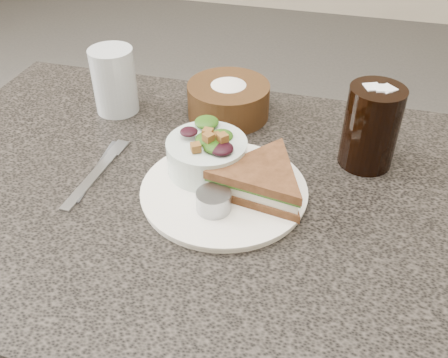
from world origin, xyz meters
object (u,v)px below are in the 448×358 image
(dressing_ramekin, at_px, (214,201))
(bread_basket, at_px, (228,95))
(dinner_plate, at_px, (224,191))
(salad_bowl, at_px, (207,150))
(sandwich, at_px, (262,180))
(water_glass, at_px, (114,81))
(cola_glass, at_px, (372,124))
(dining_table, at_px, (198,325))

(dressing_ramekin, bearing_deg, bread_basket, 100.60)
(dinner_plate, height_order, salad_bowl, salad_bowl)
(bread_basket, bearing_deg, sandwich, -63.79)
(dressing_ramekin, relative_size, water_glass, 0.41)
(dressing_ramekin, relative_size, cola_glass, 0.34)
(water_glass, bearing_deg, sandwich, -30.32)
(sandwich, relative_size, bread_basket, 1.13)
(dinner_plate, xyz_separation_m, sandwich, (0.06, 0.01, 0.03))
(dinner_plate, bearing_deg, dining_table, 173.87)
(dinner_plate, xyz_separation_m, cola_glass, (0.21, 0.15, 0.07))
(bread_basket, relative_size, cola_glass, 1.03)
(salad_bowl, relative_size, dressing_ramekin, 2.49)
(dining_table, relative_size, bread_basket, 6.33)
(dinner_plate, bearing_deg, bread_basket, 103.23)
(dinner_plate, bearing_deg, water_glass, 143.84)
(sandwich, bearing_deg, dining_table, -170.72)
(salad_bowl, bearing_deg, bread_basket, 94.60)
(cola_glass, bearing_deg, sandwich, -137.09)
(bread_basket, xyz_separation_m, water_glass, (-0.22, -0.04, 0.02))
(sandwich, bearing_deg, salad_bowl, 169.64)
(dining_table, bearing_deg, dressing_ramekin, -45.77)
(salad_bowl, xyz_separation_m, dressing_ramekin, (0.04, -0.09, -0.02))
(salad_bowl, distance_m, bread_basket, 0.20)
(dinner_plate, relative_size, cola_glass, 1.70)
(dinner_plate, bearing_deg, salad_bowl, 134.13)
(salad_bowl, distance_m, dressing_ramekin, 0.10)
(sandwich, bearing_deg, cola_glass, 52.28)
(salad_bowl, bearing_deg, water_glass, 145.80)
(sandwich, height_order, water_glass, water_glass)
(dining_table, bearing_deg, cola_glass, 27.74)
(cola_glass, bearing_deg, dining_table, -152.26)
(salad_bowl, relative_size, cola_glass, 0.86)
(sandwich, distance_m, water_glass, 0.39)
(sandwich, height_order, cola_glass, cola_glass)
(dinner_plate, distance_m, dressing_ramekin, 0.06)
(dinner_plate, relative_size, dressing_ramekin, 4.95)
(sandwich, relative_size, dressing_ramekin, 3.41)
(sandwich, distance_m, salad_bowl, 0.11)
(dining_table, bearing_deg, sandwich, -0.09)
(salad_bowl, height_order, water_glass, water_glass)
(dinner_plate, height_order, water_glass, water_glass)
(dinner_plate, relative_size, water_glass, 2.04)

